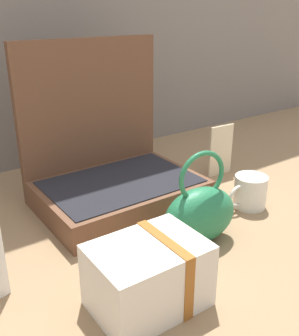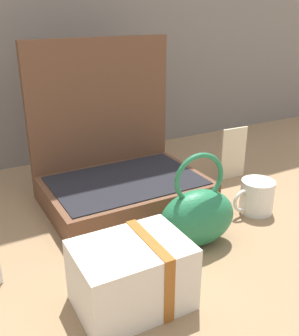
{
  "view_description": "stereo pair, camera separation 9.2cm",
  "coord_description": "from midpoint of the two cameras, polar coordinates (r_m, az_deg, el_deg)",
  "views": [
    {
      "loc": [
        -0.49,
        -0.72,
        0.51
      ],
      "look_at": [
        0.0,
        -0.02,
        0.16
      ],
      "focal_mm": 42.43,
      "sensor_mm": 36.0,
      "label": 1
    },
    {
      "loc": [
        -0.41,
        -0.77,
        0.51
      ],
      "look_at": [
        0.0,
        -0.02,
        0.16
      ],
      "focal_mm": 42.43,
      "sensor_mm": 36.0,
      "label": 2
    }
  ],
  "objects": [
    {
      "name": "ground_plane",
      "position": [
        1.01,
        1.91,
        -8.14
      ],
      "size": [
        6.0,
        6.0,
        0.0
      ],
      "primitive_type": "plane",
      "color": "#8C6D4C"
    },
    {
      "name": "open_suitcase",
      "position": [
        1.1,
        -2.24,
        0.16
      ],
      "size": [
        0.42,
        0.31,
        0.43
      ],
      "color": "brown",
      "rests_on": "ground_plane"
    },
    {
      "name": "teal_pouch_handbag",
      "position": [
        0.91,
        9.83,
        -6.86
      ],
      "size": [
        0.19,
        0.12,
        0.22
      ],
      "color": "#237247",
      "rests_on": "ground_plane"
    },
    {
      "name": "cream_toiletry_bag",
      "position": [
        0.74,
        1.37,
        -15.18
      ],
      "size": [
        0.2,
        0.15,
        0.13
      ],
      "color": "silver",
      "rests_on": "ground_plane"
    },
    {
      "name": "coffee_mug",
      "position": [
        1.1,
        17.45,
        -4.0
      ],
      "size": [
        0.12,
        0.09,
        0.09
      ],
      "color": "silver",
      "rests_on": "ground_plane"
    },
    {
      "name": "poster_card_right",
      "position": [
        1.28,
        14.0,
        2.02
      ],
      "size": [
        0.09,
        0.01,
        0.16
      ],
      "primitive_type": "cube",
      "rotation": [
        0.0,
        0.0,
        -0.06
      ],
      "color": "beige",
      "rests_on": "ground_plane"
    }
  ]
}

